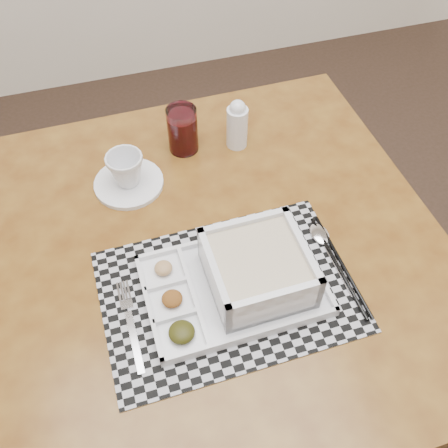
% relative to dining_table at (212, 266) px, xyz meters
% --- Properties ---
extents(dining_table, '(0.93, 0.93, 0.69)m').
position_rel_dining_table_xyz_m(dining_table, '(0.00, 0.00, 0.00)').
color(dining_table, '#4D280E').
rests_on(dining_table, ground).
extents(placemat, '(0.46, 0.32, 0.00)m').
position_rel_dining_table_xyz_m(placemat, '(0.00, -0.11, 0.07)').
color(placemat, '#A09FA7').
rests_on(placemat, dining_table).
extents(serving_tray, '(0.32, 0.22, 0.09)m').
position_rel_dining_table_xyz_m(serving_tray, '(0.04, -0.11, 0.11)').
color(serving_tray, silver).
rests_on(serving_tray, placemat).
extents(fork, '(0.02, 0.19, 0.00)m').
position_rel_dining_table_xyz_m(fork, '(-0.18, -0.12, 0.08)').
color(fork, silver).
rests_on(fork, placemat).
extents(spoon, '(0.04, 0.18, 0.01)m').
position_rel_dining_table_xyz_m(spoon, '(0.21, -0.05, 0.08)').
color(spoon, silver).
rests_on(spoon, placemat).
extents(chopsticks, '(0.02, 0.24, 0.01)m').
position_rel_dining_table_xyz_m(chopsticks, '(0.22, -0.12, 0.08)').
color(chopsticks, black).
rests_on(chopsticks, placemat).
extents(saucer, '(0.15, 0.15, 0.01)m').
position_rel_dining_table_xyz_m(saucer, '(-0.13, 0.21, 0.08)').
color(saucer, silver).
rests_on(saucer, dining_table).
extents(cup, '(0.09, 0.09, 0.07)m').
position_rel_dining_table_xyz_m(cup, '(-0.13, 0.21, 0.12)').
color(cup, silver).
rests_on(cup, saucer).
extents(juice_glass, '(0.07, 0.07, 0.11)m').
position_rel_dining_table_xyz_m(juice_glass, '(0.02, 0.29, 0.12)').
color(juice_glass, white).
rests_on(juice_glass, dining_table).
extents(creamer_bottle, '(0.05, 0.05, 0.12)m').
position_rel_dining_table_xyz_m(creamer_bottle, '(0.14, 0.27, 0.13)').
color(creamer_bottle, silver).
rests_on(creamer_bottle, dining_table).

